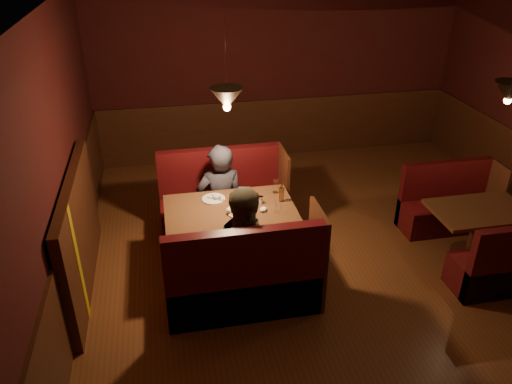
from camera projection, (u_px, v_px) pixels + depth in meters
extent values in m
cube|color=brown|center=(345.00, 273.00, 5.83)|extent=(6.00, 7.00, 0.01)
cube|color=#38281B|center=(373.00, 11.00, 4.45)|extent=(6.00, 7.00, 0.01)
cube|color=black|center=(278.00, 72.00, 8.17)|extent=(6.00, 0.01, 2.90)
cube|color=black|center=(51.00, 186.00, 4.62)|extent=(0.01, 7.00, 2.90)
cube|color=#422315|center=(277.00, 127.00, 8.60)|extent=(6.00, 0.04, 1.00)
cube|color=#422315|center=(72.00, 268.00, 5.08)|extent=(0.04, 7.00, 1.00)
cube|color=#422315|center=(80.00, 234.00, 5.36)|extent=(0.10, 2.20, 1.30)
cube|color=#BA9A14|center=(79.00, 264.00, 4.90)|extent=(0.01, 0.12, 1.30)
cylinder|color=#333333|center=(226.00, 58.00, 4.81)|extent=(0.01, 0.01, 0.80)
cone|color=black|center=(227.00, 98.00, 5.00)|extent=(0.34, 0.34, 0.22)
sphere|color=#FFBF72|center=(227.00, 107.00, 5.05)|extent=(0.08, 0.08, 0.08)
cone|color=black|center=(510.00, 92.00, 5.19)|extent=(0.34, 0.34, 0.22)
sphere|color=#FFBF72|center=(508.00, 101.00, 5.23)|extent=(0.08, 0.08, 0.08)
cube|color=#582E19|center=(230.00, 210.00, 5.62)|extent=(1.46, 0.89, 0.05)
cylinder|color=#422315|center=(231.00, 239.00, 5.80)|extent=(0.15, 0.15, 0.73)
cylinder|color=#422315|center=(231.00, 263.00, 5.97)|extent=(0.58, 0.58, 0.04)
cylinder|color=silver|center=(240.00, 211.00, 5.51)|extent=(0.29, 0.29, 0.02)
cube|color=black|center=(238.00, 209.00, 5.50)|extent=(0.09, 0.08, 0.04)
ellipsoid|color=silver|center=(229.00, 210.00, 5.46)|extent=(0.07, 0.07, 0.06)
cube|color=tan|center=(245.00, 211.00, 5.47)|extent=(0.08, 0.05, 0.03)
cylinder|color=silver|center=(233.00, 216.00, 5.41)|extent=(0.05, 0.13, 0.01)
cylinder|color=silver|center=(214.00, 199.00, 5.77)|extent=(0.27, 0.27, 0.02)
ellipsoid|color=beige|center=(217.00, 196.00, 5.76)|extent=(0.10, 0.10, 0.06)
cube|color=silver|center=(216.00, 199.00, 5.74)|extent=(0.19, 0.12, 0.00)
cylinder|color=white|center=(261.00, 200.00, 5.68)|extent=(0.05, 0.05, 0.09)
cylinder|color=white|center=(276.00, 186.00, 5.89)|extent=(0.08, 0.08, 0.16)
cylinder|color=white|center=(278.00, 206.00, 5.49)|extent=(0.08, 0.08, 0.16)
cylinder|color=#47230F|center=(282.00, 195.00, 5.70)|extent=(0.06, 0.06, 0.17)
cylinder|color=#47230F|center=(282.00, 185.00, 5.64)|extent=(0.03, 0.03, 0.07)
ellipsoid|color=white|center=(263.00, 209.00, 5.53)|extent=(0.12, 0.12, 0.05)
cube|color=#4C080C|center=(222.00, 215.00, 6.52)|extent=(1.56, 0.57, 0.47)
cube|color=#4C080C|center=(219.00, 187.00, 6.56)|extent=(1.56, 0.12, 1.09)
cube|color=#422315|center=(282.00, 189.00, 6.51)|extent=(0.04, 0.57, 1.09)
cube|color=#4C080C|center=(242.00, 288.00, 5.21)|extent=(1.56, 0.57, 0.47)
cube|color=#4C080C|center=(246.00, 278.00, 4.87)|extent=(1.56, 0.12, 1.09)
cube|color=#422315|center=(317.00, 255.00, 5.20)|extent=(0.04, 0.57, 1.09)
cube|color=#582E19|center=(480.00, 211.00, 5.87)|extent=(1.13, 0.72, 0.04)
cylinder|color=#422315|center=(475.00, 233.00, 6.02)|extent=(0.12, 0.12, 0.60)
cylinder|color=#422315|center=(470.00, 253.00, 6.15)|extent=(0.48, 0.48, 0.03)
cube|color=#4C080C|center=(446.00, 215.00, 6.60)|extent=(1.22, 0.47, 0.38)
cube|color=#4C080C|center=(442.00, 192.00, 6.64)|extent=(1.22, 0.10, 0.90)
cube|color=#422315|center=(493.00, 194.00, 6.59)|extent=(0.03, 0.47, 0.90)
cube|color=#4C080C|center=(505.00, 271.00, 5.54)|extent=(1.22, 0.47, 0.38)
imported|color=#2D2C36|center=(220.00, 181.00, 6.08)|extent=(0.64, 0.45, 1.66)
imported|color=#423A29|center=(249.00, 233.00, 5.05)|extent=(0.89, 0.73, 1.67)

